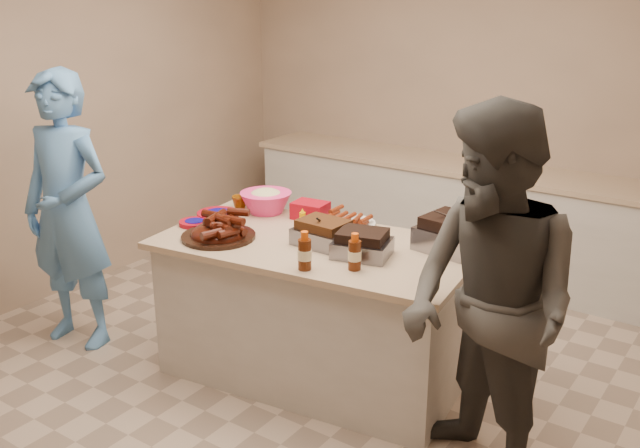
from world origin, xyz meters
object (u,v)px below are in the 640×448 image
Objects in this scene: bbq_bottle_b at (354,269)px; plastic_cup at (240,210)px; bbq_bottle_a at (305,269)px; island at (315,374)px; rib_platter at (219,238)px; guest_blue at (83,338)px; coleslaw_bowl at (266,212)px; mustard_bottle at (303,225)px; roasting_pan at (451,249)px.

plastic_cup is (-1.17, 0.44, 0.00)m from bbq_bottle_b.
bbq_bottle_a is 1.13m from plastic_cup.
plastic_cup is at bearing 156.23° from island.
rib_platter is 1.39m from guest_blue.
rib_platter is 0.24× the size of guest_blue.
guest_blue is (-1.97, -0.31, -0.86)m from bbq_bottle_b.
mustard_bottle is at bearing -10.95° from coleslaw_bowl.
bbq_bottle_a reaches higher than roasting_pan.
guest_blue is at bearing -168.65° from island.
bbq_bottle_a reaches higher than mustard_bottle.
coleslaw_bowl reaches higher than guest_blue.
coleslaw_bowl is at bearing 153.36° from bbq_bottle_b.
roasting_pan is (0.69, 0.36, 0.86)m from island.
roasting_pan is at bearing 55.15° from bbq_bottle_a.
roasting_pan is 0.98× the size of coleslaw_bowl.
mustard_bottle is 1.74m from guest_blue.
bbq_bottle_b is at bearing -33.55° from mustard_bottle.
plastic_cup is 0.06× the size of guest_blue.
roasting_pan is 1.58× the size of bbq_bottle_a.
roasting_pan is (1.20, 0.62, 0.00)m from rib_platter.
island is at bearing 27.17° from rib_platter.
mustard_bottle is at bearing -1.05° from plastic_cup.
bbq_bottle_b reaches higher than island.
roasting_pan is 1.65× the size of bbq_bottle_b.
plastic_cup is 1.39m from guest_blue.
mustard_bottle is 0.52m from plastic_cup.
island is 1.09m from coleslaw_bowl.
plastic_cup is (-0.18, -0.06, 0.00)m from coleslaw_bowl.
rib_platter is at bearing -145.24° from roasting_pan.
coleslaw_bowl reaches higher than plastic_cup.
rib_platter is 0.56m from plastic_cup.
mustard_bottle is (-0.25, 0.22, 0.86)m from island.
roasting_pan is 0.18× the size of guest_blue.
plastic_cup is (-0.96, 0.59, 0.00)m from bbq_bottle_a.
bbq_bottle_a is at bearing -39.59° from coleslaw_bowl.
roasting_pan is 2.57m from guest_blue.
bbq_bottle_a reaches higher than plastic_cup.
rib_platter is 1.32× the size of roasting_pan.
roasting_pan reaches higher than guest_blue.
island is 4.16× the size of rib_platter.
roasting_pan reaches higher than plastic_cup.
roasting_pan is at bearing 8.29° from mustard_bottle.
plastic_cup is at bearing -167.57° from roasting_pan.
plastic_cup is at bearing 148.38° from bbq_bottle_a.
island is at bearing 7.65° from guest_blue.
island is 1.01× the size of guest_blue.
coleslaw_bowl is at bearing 169.05° from mustard_bottle.
roasting_pan is at bearing 3.15° from coleslaw_bowl.
guest_blue is at bearing -136.45° from plastic_cup.
coleslaw_bowl is 3.28× the size of plastic_cup.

